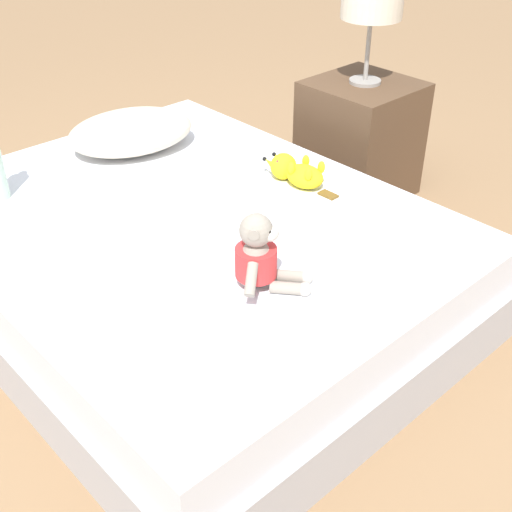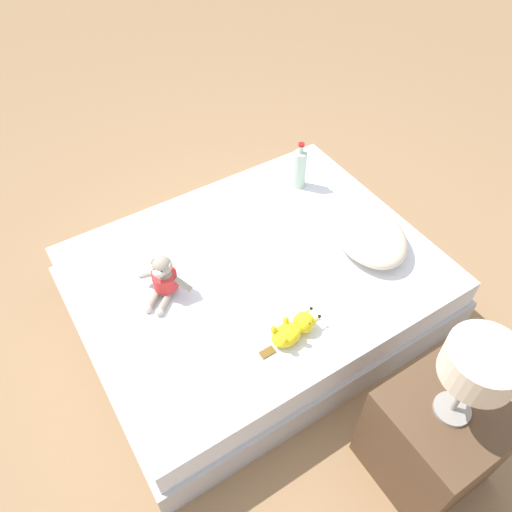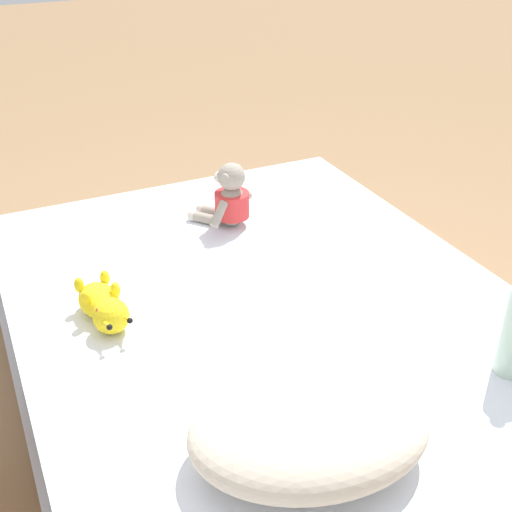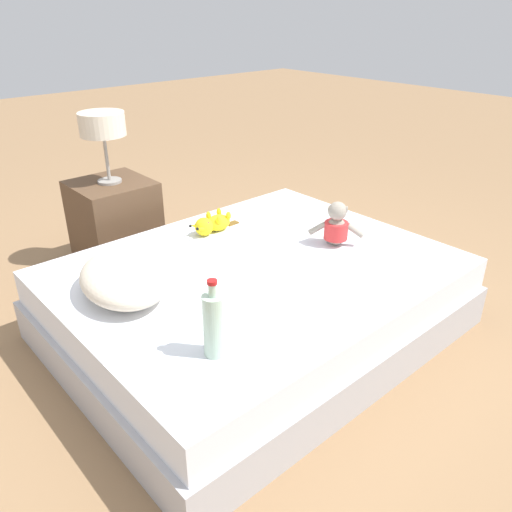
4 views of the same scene
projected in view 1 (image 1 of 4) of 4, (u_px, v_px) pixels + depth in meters
name	position (u px, v px, depth m)	size (l,w,h in m)	color
ground_plane	(191.00, 301.00, 2.50)	(16.00, 16.00, 0.00)	#93704C
bed	(189.00, 261.00, 2.40)	(1.46, 1.84, 0.37)	#B2B2B7
pillow	(131.00, 132.00, 2.72)	(0.59, 0.48, 0.15)	beige
plush_monkey	(260.00, 257.00, 1.90)	(0.26, 0.25, 0.24)	#9E9384
plush_yellow_creature	(296.00, 171.00, 2.48)	(0.12, 0.33, 0.10)	yellow
nightstand	(360.00, 139.00, 3.09)	(0.44, 0.44, 0.54)	brown
bedside_lamp	(372.00, 5.00, 2.76)	(0.26, 0.26, 0.41)	gray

